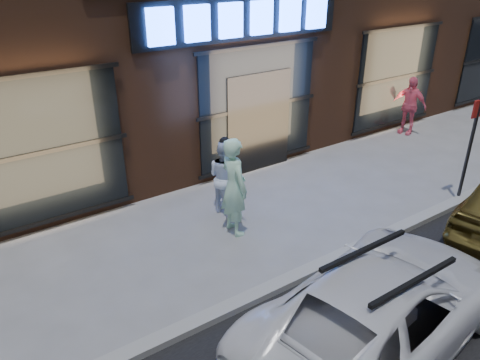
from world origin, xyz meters
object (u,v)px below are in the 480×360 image
at_px(man_bowtie, 234,187).
at_px(passerby, 409,105).
at_px(white_suv, 381,306).
at_px(man_cap, 225,177).
at_px(sign_post, 471,141).

xyz_separation_m(man_bowtie, passerby, (7.27, 1.65, -0.11)).
bearing_deg(white_suv, man_bowtie, -9.62).
xyz_separation_m(man_bowtie, man_cap, (0.29, 0.75, -0.17)).
height_order(man_bowtie, man_cap, man_bowtie).
distance_m(passerby, sign_post, 4.28).
xyz_separation_m(passerby, sign_post, (-2.56, -3.38, 0.53)).
relative_size(man_cap, passerby, 0.93).
height_order(passerby, white_suv, passerby).
bearing_deg(white_suv, sign_post, -79.35).
height_order(white_suv, sign_post, sign_post).
bearing_deg(passerby, man_cap, -98.98).
xyz_separation_m(man_bowtie, white_suv, (0.02, -3.49, -0.34)).
height_order(man_bowtie, white_suv, man_bowtie).
bearing_deg(man_cap, sign_post, -126.92).
height_order(man_cap, sign_post, sign_post).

